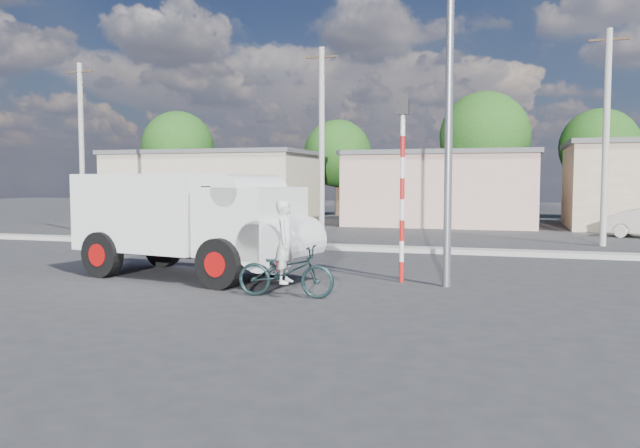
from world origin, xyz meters
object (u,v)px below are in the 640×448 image
(bicycle, at_px, (286,271))
(traffic_pole, at_px, (402,174))
(truck, at_px, (194,220))
(streetlight, at_px, (442,69))
(cyclist, at_px, (286,256))

(bicycle, relative_size, traffic_pole, 0.48)
(truck, xyz_separation_m, traffic_pole, (5.14, 0.74, 1.15))
(traffic_pole, height_order, streetlight, streetlight)
(bicycle, height_order, streetlight, streetlight)
(streetlight, bearing_deg, traffic_pole, 162.27)
(bicycle, relative_size, cyclist, 1.19)
(cyclist, height_order, traffic_pole, traffic_pole)
(truck, bearing_deg, bicycle, -19.36)
(traffic_pole, bearing_deg, truck, -171.76)
(truck, height_order, streetlight, streetlight)
(bicycle, bearing_deg, cyclist, -93.27)
(cyclist, distance_m, traffic_pole, 3.71)
(truck, height_order, traffic_pole, traffic_pole)
(bicycle, xyz_separation_m, streetlight, (2.95, 2.30, 4.41))
(traffic_pole, distance_m, streetlight, 2.56)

